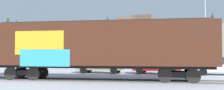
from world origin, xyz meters
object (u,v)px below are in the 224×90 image
Objects in this scene: freight_car at (99,45)px; parked_car_red at (157,65)px; flagpole at (207,20)px; parked_car_white at (220,66)px; parked_car_tan at (101,64)px.

freight_car is 3.58× the size of parked_car_red.
flagpole reaches higher than parked_car_red.
parked_car_red is (3.47, 6.79, -1.57)m from freight_car.
freight_car reaches higher than parked_car_white.
parked_car_tan is 10.63m from parked_car_white.
parked_car_red is at bearing -178.72° from parked_car_white.
freight_car is at bearing -126.02° from flagpole.
parked_car_red is (5.30, 0.07, -0.03)m from parked_car_tan.
parked_car_red reaches higher than parked_car_white.
parked_car_red is at bearing 0.74° from parked_car_tan.
parked_car_tan is 0.99× the size of parked_car_red.
parked_car_red is at bearing 62.94° from freight_car.
parked_car_white is at bearing 1.01° from parked_car_tan.
freight_car is 14.52m from flagpole.
freight_car is at bearing -74.81° from parked_car_tan.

